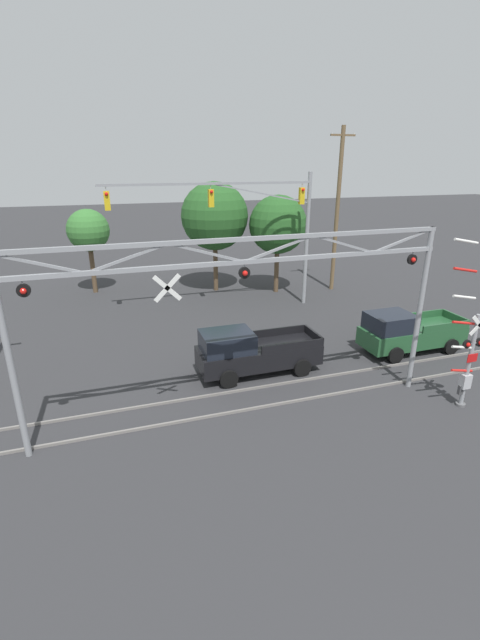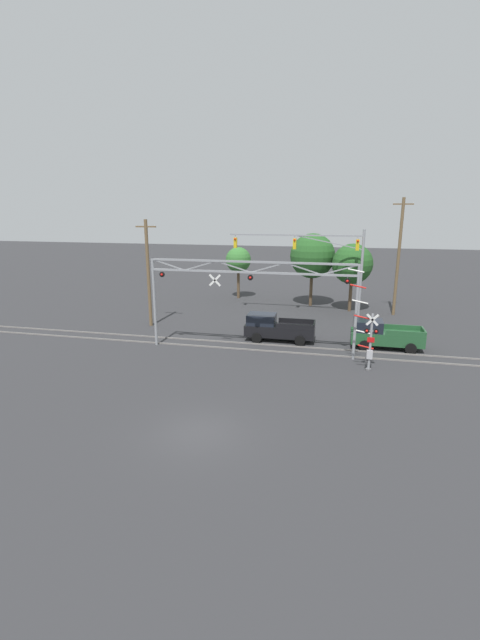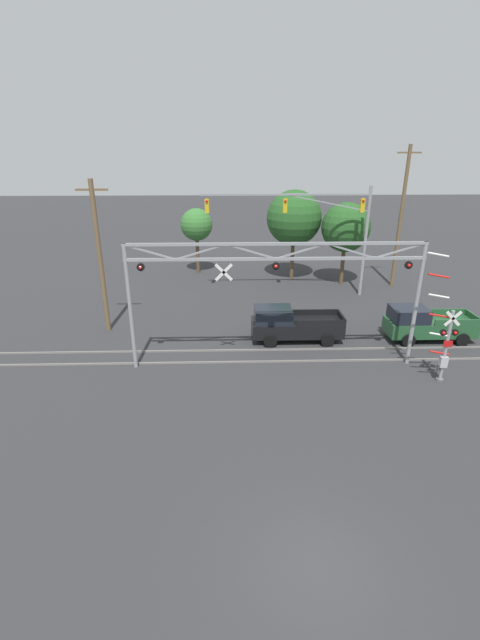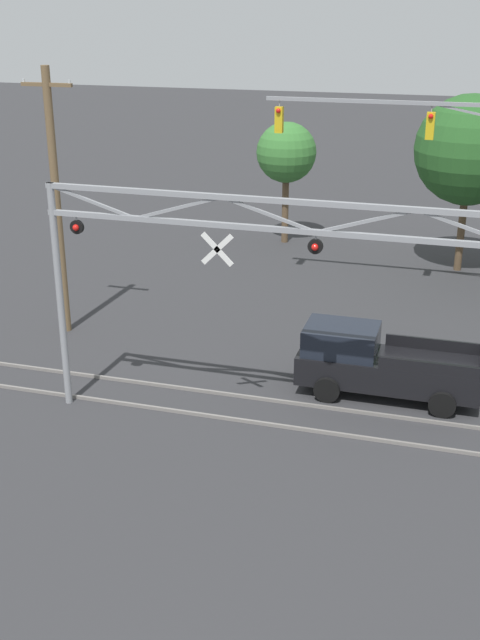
{
  "view_description": "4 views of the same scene",
  "coord_description": "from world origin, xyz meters",
  "px_view_note": "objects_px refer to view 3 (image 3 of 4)",
  "views": [
    {
      "loc": [
        -4.32,
        -0.94,
        8.77
      ],
      "look_at": [
        0.45,
        13.69,
        3.05
      ],
      "focal_mm": 24.0,
      "sensor_mm": 36.0,
      "label": 1
    },
    {
      "loc": [
        5.72,
        -16.88,
        10.04
      ],
      "look_at": [
        -0.53,
        10.95,
        2.56
      ],
      "focal_mm": 24.0,
      "sensor_mm": 36.0,
      "label": 2
    },
    {
      "loc": [
        -2.34,
        -8.27,
        10.7
      ],
      "look_at": [
        -1.72,
        12.4,
        2.37
      ],
      "focal_mm": 24.0,
      "sensor_mm": 36.0,
      "label": 3
    },
    {
      "loc": [
        3.59,
        -6.99,
        11.03
      ],
      "look_at": [
        -2.34,
        13.19,
        2.65
      ],
      "focal_mm": 45.0,
      "sensor_mm": 36.0,
      "label": 4
    }
  ],
  "objects_px": {
    "pickup_truck_following": "(425,324)",
    "background_tree_beyond_span": "(197,225)",
    "pickup_truck_lead": "(292,324)",
    "background_tree_far_right_verge": "(346,227)",
    "crossing_gantry": "(275,276)",
    "crossing_signal_mast": "(444,343)",
    "traffic_signal_span": "(325,221)",
    "utility_pole_right": "(401,217)",
    "background_tree_far_left_verge": "(294,218)",
    "utility_pole_left": "(100,257)"
  },
  "relations": [
    {
      "from": "pickup_truck_following",
      "to": "background_tree_beyond_span",
      "type": "distance_m",
      "value": 21.35
    },
    {
      "from": "pickup_truck_lead",
      "to": "background_tree_far_right_verge",
      "type": "relative_size",
      "value": 0.8
    },
    {
      "from": "crossing_gantry",
      "to": "background_tree_far_right_verge",
      "type": "xyz_separation_m",
      "value": [
        7.31,
        14.52,
        -0.15
      ]
    },
    {
      "from": "crossing_signal_mast",
      "to": "pickup_truck_lead",
      "type": "relative_size",
      "value": 1.21
    },
    {
      "from": "traffic_signal_span",
      "to": "pickup_truck_following",
      "type": "bearing_deg",
      "value": -62.48
    },
    {
      "from": "utility_pole_right",
      "to": "background_tree_far_left_verge",
      "type": "distance_m",
      "value": 8.46
    },
    {
      "from": "utility_pole_left",
      "to": "background_tree_far_left_verge",
      "type": "relative_size",
      "value": 1.21
    },
    {
      "from": "background_tree_beyond_span",
      "to": "pickup_truck_following",
      "type": "bearing_deg",
      "value": -46.91
    },
    {
      "from": "pickup_truck_following",
      "to": "background_tree_far_right_verge",
      "type": "xyz_separation_m",
      "value": [
        -2.06,
        11.55,
        3.72
      ]
    },
    {
      "from": "pickup_truck_following",
      "to": "background_tree_far_left_verge",
      "type": "xyz_separation_m",
      "value": [
        -6.06,
        13.25,
        4.23
      ]
    },
    {
      "from": "pickup_truck_lead",
      "to": "background_tree_beyond_span",
      "type": "relative_size",
      "value": 0.92
    },
    {
      "from": "crossing_signal_mast",
      "to": "background_tree_beyond_span",
      "type": "height_order",
      "value": "crossing_signal_mast"
    },
    {
      "from": "crossing_signal_mast",
      "to": "background_tree_far_right_verge",
      "type": "distance_m",
      "value": 16.64
    },
    {
      "from": "background_tree_beyond_span",
      "to": "background_tree_far_right_verge",
      "type": "relative_size",
      "value": 0.86
    },
    {
      "from": "background_tree_far_left_verge",
      "to": "utility_pole_right",
      "type": "bearing_deg",
      "value": -16.16
    },
    {
      "from": "traffic_signal_span",
      "to": "background_tree_far_right_verge",
      "type": "distance_m",
      "value": 3.97
    },
    {
      "from": "background_tree_far_left_verge",
      "to": "background_tree_far_right_verge",
      "type": "distance_m",
      "value": 4.37
    },
    {
      "from": "background_tree_far_left_verge",
      "to": "utility_pole_left",
      "type": "bearing_deg",
      "value": -139.78
    },
    {
      "from": "background_tree_far_left_verge",
      "to": "background_tree_far_right_verge",
      "type": "xyz_separation_m",
      "value": [
        4.0,
        -1.7,
        -0.51
      ]
    },
    {
      "from": "background_tree_beyond_span",
      "to": "pickup_truck_lead",
      "type": "bearing_deg",
      "value": -66.98
    },
    {
      "from": "crossing_gantry",
      "to": "utility_pole_right",
      "type": "xyz_separation_m",
      "value": [
        11.43,
        13.86,
        0.77
      ]
    },
    {
      "from": "crossing_signal_mast",
      "to": "utility_pole_left",
      "type": "distance_m",
      "value": 19.38
    },
    {
      "from": "background_tree_beyond_span",
      "to": "crossing_signal_mast",
      "type": "bearing_deg",
      "value": -57.25
    },
    {
      "from": "crossing_signal_mast",
      "to": "pickup_truck_lead",
      "type": "distance_m",
      "value": 8.33
    },
    {
      "from": "utility_pole_left",
      "to": "utility_pole_right",
      "type": "bearing_deg",
      "value": 22.47
    },
    {
      "from": "pickup_truck_following",
      "to": "background_tree_beyond_span",
      "type": "relative_size",
      "value": 0.88
    },
    {
      "from": "utility_pole_right",
      "to": "crossing_signal_mast",
      "type": "bearing_deg",
      "value": -102.29
    },
    {
      "from": "crossing_signal_mast",
      "to": "background_tree_far_left_verge",
      "type": "xyz_separation_m",
      "value": [
        -4.68,
        18.11,
        3.18
      ]
    },
    {
      "from": "pickup_truck_following",
      "to": "crossing_signal_mast",
      "type": "bearing_deg",
      "value": -105.76
    },
    {
      "from": "pickup_truck_lead",
      "to": "background_tree_far_left_verge",
      "type": "bearing_deg",
      "value": 81.83
    },
    {
      "from": "pickup_truck_lead",
      "to": "background_tree_beyond_span",
      "type": "height_order",
      "value": "background_tree_beyond_span"
    },
    {
      "from": "traffic_signal_span",
      "to": "crossing_signal_mast",
      "type": "bearing_deg",
      "value": -77.06
    },
    {
      "from": "pickup_truck_lead",
      "to": "utility_pole_left",
      "type": "bearing_deg",
      "value": 170.42
    },
    {
      "from": "pickup_truck_lead",
      "to": "pickup_truck_following",
      "type": "bearing_deg",
      "value": -1.18
    },
    {
      "from": "crossing_gantry",
      "to": "traffic_signal_span",
      "type": "distance_m",
      "value": 12.55
    },
    {
      "from": "pickup_truck_following",
      "to": "utility_pole_right",
      "type": "xyz_separation_m",
      "value": [
        2.06,
        10.9,
        4.64
      ]
    },
    {
      "from": "crossing_signal_mast",
      "to": "utility_pole_right",
      "type": "relative_size",
      "value": 0.59
    },
    {
      "from": "utility_pole_left",
      "to": "utility_pole_right",
      "type": "relative_size",
      "value": 0.83
    },
    {
      "from": "pickup_truck_lead",
      "to": "utility_pole_right",
      "type": "height_order",
      "value": "utility_pole_right"
    },
    {
      "from": "crossing_gantry",
      "to": "background_tree_beyond_span",
      "type": "distance_m",
      "value": 19.05
    },
    {
      "from": "pickup_truck_following",
      "to": "crossing_gantry",
      "type": "bearing_deg",
      "value": -162.45
    },
    {
      "from": "crossing_gantry",
      "to": "pickup_truck_lead",
      "type": "distance_m",
      "value": 5.18
    },
    {
      "from": "background_tree_far_left_verge",
      "to": "crossing_gantry",
      "type": "bearing_deg",
      "value": -101.56
    },
    {
      "from": "utility_pole_left",
      "to": "background_tree_beyond_span",
      "type": "bearing_deg",
      "value": 69.94
    },
    {
      "from": "background_tree_beyond_span",
      "to": "background_tree_far_right_verge",
      "type": "distance_m",
      "value": 12.94
    },
    {
      "from": "pickup_truck_following",
      "to": "background_tree_far_left_verge",
      "type": "bearing_deg",
      "value": 114.56
    },
    {
      "from": "traffic_signal_span",
      "to": "pickup_truck_lead",
      "type": "xyz_separation_m",
      "value": [
        -3.48,
        -8.38,
        -4.74
      ]
    },
    {
      "from": "utility_pole_right",
      "to": "background_tree_beyond_span",
      "type": "height_order",
      "value": "utility_pole_right"
    },
    {
      "from": "crossing_gantry",
      "to": "crossing_signal_mast",
      "type": "relative_size",
      "value": 2.26
    },
    {
      "from": "pickup_truck_following",
      "to": "utility_pole_left",
      "type": "xyz_separation_m",
      "value": [
        -19.27,
        2.08,
        3.71
      ]
    }
  ]
}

